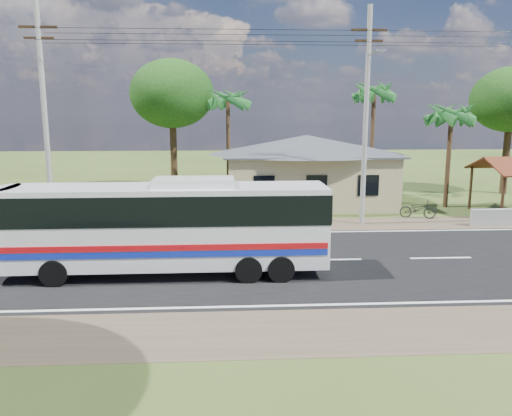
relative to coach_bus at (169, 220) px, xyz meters
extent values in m
plane|color=#324619|center=(6.18, 1.40, -2.01)|extent=(120.00, 120.00, 0.00)
cube|color=black|center=(6.18, 1.40, -2.00)|extent=(120.00, 10.00, 0.02)
cube|color=brown|center=(6.18, 7.90, -2.00)|extent=(120.00, 3.00, 0.01)
cube|color=brown|center=(6.18, -5.10, -2.00)|extent=(120.00, 3.00, 0.01)
cube|color=silver|center=(6.18, 6.10, -1.98)|extent=(120.00, 0.15, 0.01)
cube|color=silver|center=(6.18, -3.30, -1.98)|extent=(120.00, 0.15, 0.01)
cube|color=silver|center=(6.18, 1.40, -1.98)|extent=(120.00, 0.15, 0.01)
cube|color=tan|center=(7.18, 14.40, -0.41)|extent=(10.00, 8.00, 3.20)
cube|color=#4C4F54|center=(7.18, 14.40, 1.24)|extent=(10.60, 8.60, 0.10)
pyramid|color=#4C4F54|center=(7.18, 14.40, 2.39)|extent=(12.40, 10.00, 1.20)
cube|color=black|center=(4.18, 10.38, -0.31)|extent=(1.20, 0.08, 1.20)
cube|color=black|center=(7.18, 10.38, -0.31)|extent=(1.20, 0.08, 1.20)
cube|color=black|center=(10.18, 10.38, -0.31)|extent=(1.20, 0.08, 1.20)
cylinder|color=#342313|center=(16.88, 8.10, -0.71)|extent=(0.16, 0.16, 2.60)
cylinder|color=#342313|center=(16.88, 11.70, -0.71)|extent=(0.16, 0.16, 2.60)
cylinder|color=#9E9E99|center=(-6.82, 7.90, 3.49)|extent=(0.26, 0.26, 11.00)
cube|color=#342313|center=(-6.82, 7.90, 7.79)|extent=(1.80, 0.12, 0.12)
cube|color=#342313|center=(-6.82, 7.90, 7.29)|extent=(1.40, 0.10, 0.10)
cylinder|color=#9E9E99|center=(9.18, 7.90, 3.49)|extent=(0.26, 0.26, 11.00)
cube|color=#342313|center=(9.18, 7.90, 7.79)|extent=(1.80, 0.12, 0.12)
cube|color=#342313|center=(9.18, 7.90, 7.29)|extent=(1.40, 0.10, 0.10)
cylinder|color=gray|center=(9.18, 6.90, 6.59)|extent=(0.08, 2.00, 0.08)
cube|color=gray|center=(9.18, 5.90, 6.59)|extent=(0.50, 0.18, 0.12)
cylinder|color=black|center=(1.18, 7.90, 7.59)|extent=(16.00, 0.02, 0.02)
cylinder|color=#47301E|center=(15.68, 12.40, 0.99)|extent=(0.28, 0.28, 6.00)
cylinder|color=#47301E|center=(12.18, 16.90, 1.74)|extent=(0.28, 0.28, 7.50)
cylinder|color=#47301E|center=(2.18, 17.40, 1.49)|extent=(0.28, 0.28, 7.00)
cylinder|color=#47301E|center=(-1.82, 19.40, 0.97)|extent=(0.50, 0.50, 5.95)
ellipsoid|color=#11380F|center=(-1.82, 19.40, 5.14)|extent=(6.00, 6.00, 4.92)
cylinder|color=#47301E|center=(22.18, 17.40, 0.79)|extent=(0.50, 0.50, 5.60)
ellipsoid|color=#11380F|center=(22.18, 17.40, 4.71)|extent=(5.60, 5.60, 4.59)
cube|color=silver|center=(-0.01, 0.00, -0.18)|extent=(11.26, 2.36, 2.81)
cube|color=black|center=(-0.01, 0.00, 0.52)|extent=(11.30, 2.42, 1.03)
cube|color=black|center=(-5.63, -0.01, 0.19)|extent=(0.12, 2.16, 1.69)
cube|color=#A80A10|center=(0.00, -1.19, -0.70)|extent=(11.06, 0.06, 0.21)
cube|color=#0E219A|center=(0.00, -1.19, -0.93)|extent=(11.06, 0.06, 0.21)
cube|color=silver|center=(0.93, 0.00, 1.37)|extent=(2.82, 1.51, 0.28)
cylinder|color=black|center=(-3.75, -1.08, -1.54)|extent=(0.94, 0.33, 0.94)
cylinder|color=black|center=(-3.76, 1.07, -1.54)|extent=(0.94, 0.33, 0.94)
cylinder|color=black|center=(2.81, -1.07, -1.54)|extent=(0.94, 0.33, 0.94)
cylinder|color=black|center=(2.81, 1.09, -1.54)|extent=(0.94, 0.33, 0.94)
cylinder|color=black|center=(3.93, -1.07, -1.54)|extent=(0.94, 0.33, 0.94)
cylinder|color=black|center=(3.93, 1.09, -1.54)|extent=(0.94, 0.33, 0.94)
imported|color=black|center=(12.67, 9.16, -1.50)|extent=(2.04, 1.23, 1.01)
camera|label=1|loc=(2.14, -17.52, 3.75)|focal=35.00mm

